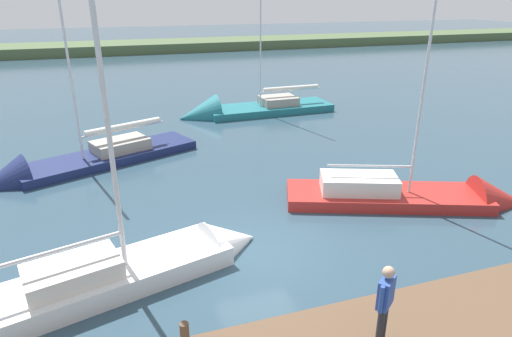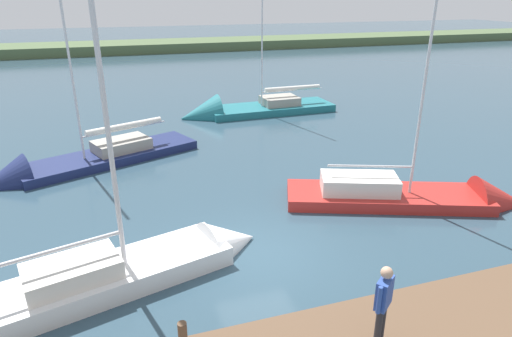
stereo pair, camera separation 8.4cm
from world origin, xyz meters
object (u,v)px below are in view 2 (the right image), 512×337
Objects in this scene: mooring_post_near at (183,337)px; sailboat_mid_channel at (141,271)px; sailboat_far_right at (423,200)px; person_on_dock at (383,299)px; sailboat_near_dock at (73,167)px; sailboat_far_left at (239,113)px.

sailboat_mid_channel is (0.61, -3.86, -0.89)m from mooring_post_near.
mooring_post_near is at bearing -130.68° from sailboat_far_right.
person_on_dock is at bearing -112.81° from sailboat_far_right.
sailboat_far_left is at bearing -166.69° from sailboat_near_dock.
mooring_post_near is 0.05× the size of sailboat_far_left.
sailboat_far_right is at bearing -82.22° from person_on_dock.
sailboat_near_dock is 11.83m from sailboat_far_left.
mooring_post_near is 0.07× the size of sailboat_mid_channel.
sailboat_far_right is (-12.74, 7.68, 0.01)m from sailboat_near_dock.
sailboat_far_right is 1.05× the size of sailboat_mid_channel.
person_on_dock is at bearing 93.42° from sailboat_near_dock.
mooring_post_near is at bearing -96.32° from sailboat_mid_channel.
sailboat_far_right is 14.87m from sailboat_far_left.
sailboat_near_dock is 1.05× the size of sailboat_mid_channel.
sailboat_near_dock is at bearing -77.55° from mooring_post_near.
mooring_post_near is at bearing 69.77° from sailboat_far_left.
mooring_post_near is 4.01m from sailboat_mid_channel.
sailboat_far_left reaches higher than sailboat_mid_channel.
sailboat_near_dock is at bearing 33.99° from sailboat_far_left.
sailboat_far_right reaches higher than person_on_dock.
sailboat_mid_channel is 6.76m from person_on_dock.
sailboat_mid_channel is (10.47, 1.49, 0.06)m from sailboat_far_right.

